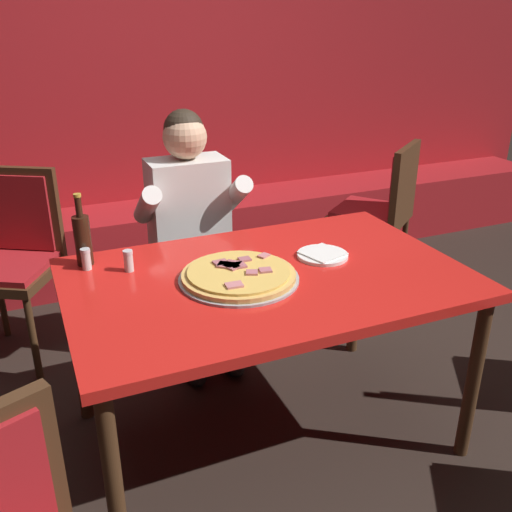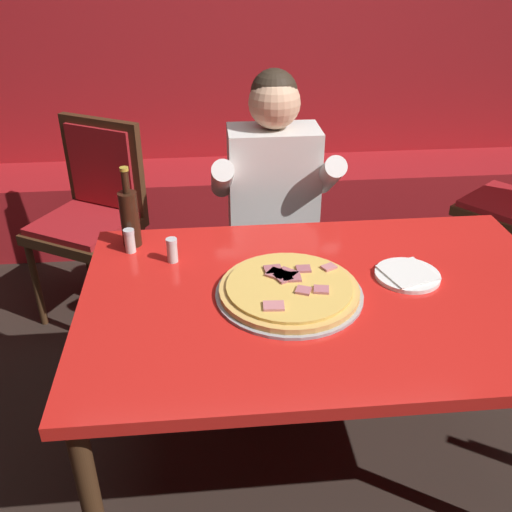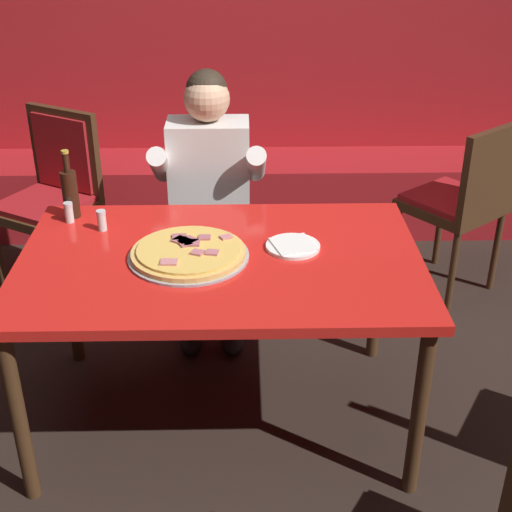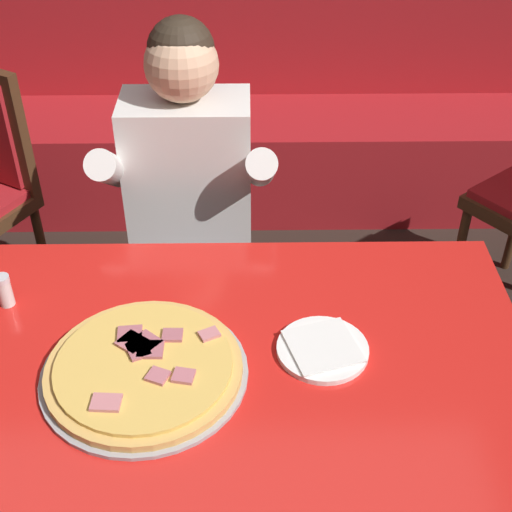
{
  "view_description": "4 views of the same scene",
  "coord_description": "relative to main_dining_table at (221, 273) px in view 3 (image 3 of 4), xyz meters",
  "views": [
    {
      "loc": [
        -0.82,
        -1.8,
        1.7
      ],
      "look_at": [
        -0.02,
        0.07,
        0.82
      ],
      "focal_mm": 40.0,
      "sensor_mm": 36.0,
      "label": 1
    },
    {
      "loc": [
        -0.36,
        -1.45,
        1.74
      ],
      "look_at": [
        -0.19,
        0.27,
        0.75
      ],
      "focal_mm": 40.0,
      "sensor_mm": 36.0,
      "label": 2
    },
    {
      "loc": [
        0.09,
        -2.36,
        2.02
      ],
      "look_at": [
        0.14,
        0.07,
        0.73
      ],
      "focal_mm": 50.0,
      "sensor_mm": 36.0,
      "label": 3
    },
    {
      "loc": [
        0.11,
        -1.08,
        1.92
      ],
      "look_at": [
        0.13,
        0.32,
        0.85
      ],
      "focal_mm": 50.0,
      "sensor_mm": 36.0,
      "label": 4
    }
  ],
  "objects": [
    {
      "name": "shaker_black_pepper",
      "position": [
        -0.63,
        0.32,
        0.11
      ],
      "size": [
        0.04,
        0.04,
        0.09
      ],
      "color": "silver",
      "rests_on": "main_dining_table"
    },
    {
      "name": "pizza",
      "position": [
        -0.12,
        0.0,
        0.09
      ],
      "size": [
        0.46,
        0.46,
        0.05
      ],
      "color": "#9E9EA3",
      "rests_on": "main_dining_table"
    },
    {
      "name": "shaker_red_pepper_flakes",
      "position": [
        -0.48,
        0.24,
        0.11
      ],
      "size": [
        0.04,
        0.04,
        0.09
      ],
      "color": "silver",
      "rests_on": "main_dining_table"
    },
    {
      "name": "beer_bottle",
      "position": [
        -0.63,
        0.38,
        0.18
      ],
      "size": [
        0.07,
        0.07,
        0.29
      ],
      "color": "black",
      "rests_on": "main_dining_table"
    },
    {
      "name": "booth_bench",
      "position": [
        0.0,
        1.86,
        -0.46
      ],
      "size": [
        6.46,
        0.48,
        0.46
      ],
      "primitive_type": "cube",
      "color": "#A3191E",
      "rests_on": "ground_plane"
    },
    {
      "name": "plate_white_paper",
      "position": [
        0.28,
        0.07,
        0.08
      ],
      "size": [
        0.21,
        0.21,
        0.02
      ],
      "color": "white",
      "rests_on": "main_dining_table"
    },
    {
      "name": "dining_chair_side_aisle",
      "position": [
        -0.91,
        1.13,
        -0.12
      ],
      "size": [
        0.6,
        0.6,
        0.98
      ],
      "color": "#422816",
      "rests_on": "ground_plane"
    },
    {
      "name": "ground_plane",
      "position": [
        0.0,
        0.0,
        -0.69
      ],
      "size": [
        24.0,
        24.0,
        0.0
      ],
      "primitive_type": "plane",
      "color": "black"
    },
    {
      "name": "booth_wall_panel",
      "position": [
        0.0,
        2.18,
        0.26
      ],
      "size": [
        6.8,
        0.16,
        1.9
      ],
      "primitive_type": "cube",
      "color": "#A3191E",
      "rests_on": "ground_plane"
    },
    {
      "name": "main_dining_table",
      "position": [
        0.0,
        0.0,
        0.0
      ],
      "size": [
        1.52,
        0.97,
        0.76
      ],
      "color": "#422816",
      "rests_on": "ground_plane"
    },
    {
      "name": "diner_seated_blue_shirt",
      "position": [
        -0.07,
        0.72,
        0.01
      ],
      "size": [
        0.53,
        0.53,
        1.27
      ],
      "color": "black",
      "rests_on": "ground_plane"
    },
    {
      "name": "dining_chair_near_right",
      "position": [
        1.24,
        1.01,
        -0.12
      ],
      "size": [
        0.62,
        0.62,
        0.96
      ],
      "color": "#422816",
      "rests_on": "ground_plane"
    }
  ]
}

